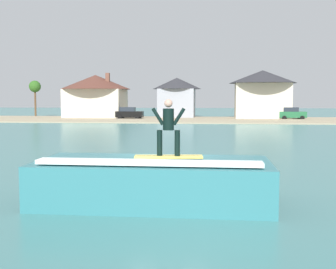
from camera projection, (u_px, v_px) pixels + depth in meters
ground_plane at (170, 195)px, 14.19m from camera, size 260.00×260.00×0.00m
wave_crest at (153, 181)px, 13.06m from camera, size 7.04×3.20×1.47m
surfboard at (169, 157)px, 12.54m from camera, size 2.02×0.70×0.06m
surfer at (168, 125)px, 12.43m from camera, size 0.99×0.32×1.64m
shoreline_bank at (205, 120)px, 63.06m from camera, size 120.00×18.10×0.14m
car_near_shore at (129, 113)px, 65.90m from camera, size 4.12×2.07×1.86m
car_far_shore at (292, 113)px, 64.38m from camera, size 3.97×2.20×1.86m
house_with_chimney at (96, 93)px, 69.89m from camera, size 11.34×11.34×7.22m
house_gabled_white at (262, 90)px, 66.39m from camera, size 10.29×10.29×7.51m
house_small_cottage at (177, 95)px, 71.09m from camera, size 7.97×7.97×6.59m
tree_tall_bare at (35, 87)px, 73.99m from camera, size 2.01×2.01×6.25m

